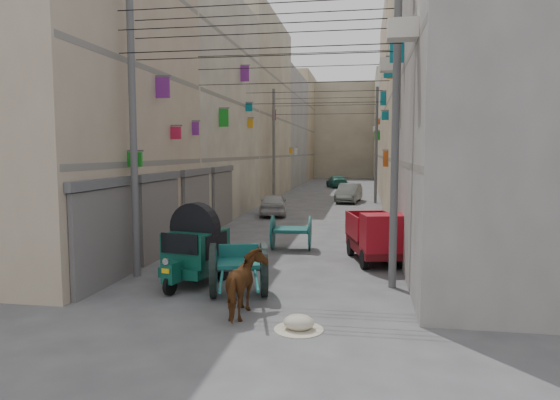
% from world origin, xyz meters
% --- Properties ---
extents(ground, '(140.00, 140.00, 0.00)m').
position_xyz_m(ground, '(0.00, 0.00, 0.00)').
color(ground, '#454547').
rests_on(ground, ground).
extents(building_row_left, '(8.00, 62.00, 14.00)m').
position_xyz_m(building_row_left, '(-8.00, 34.13, 6.46)').
color(building_row_left, tan).
rests_on(building_row_left, ground).
extents(building_row_right, '(8.00, 62.00, 14.00)m').
position_xyz_m(building_row_right, '(8.00, 34.13, 6.46)').
color(building_row_right, gray).
rests_on(building_row_right, ground).
extents(end_cap_building, '(22.00, 10.00, 13.00)m').
position_xyz_m(end_cap_building, '(0.00, 66.00, 6.50)').
color(end_cap_building, '#B5A98E').
rests_on(end_cap_building, ground).
extents(shutters_left, '(0.18, 14.40, 2.88)m').
position_xyz_m(shutters_left, '(-3.92, 10.38, 1.49)').
color(shutters_left, '#504F55').
rests_on(shutters_left, ground).
extents(signboards, '(8.22, 40.52, 5.67)m').
position_xyz_m(signboards, '(-0.01, 21.66, 3.43)').
color(signboards, '#C55217').
rests_on(signboards, ground).
extents(ac_units, '(0.70, 6.55, 3.35)m').
position_xyz_m(ac_units, '(3.65, 7.67, 7.43)').
color(ac_units, beige).
rests_on(ac_units, ground).
extents(utility_poles, '(7.40, 22.20, 8.00)m').
position_xyz_m(utility_poles, '(0.00, 17.00, 4.00)').
color(utility_poles, '#535456').
rests_on(utility_poles, ground).
extents(overhead_cables, '(7.40, 22.52, 1.12)m').
position_xyz_m(overhead_cables, '(0.00, 14.40, 6.77)').
color(overhead_cables, black).
rests_on(overhead_cables, ground).
extents(auto_rickshaw, '(1.69, 2.47, 1.68)m').
position_xyz_m(auto_rickshaw, '(-1.65, 5.49, 0.99)').
color(auto_rickshaw, black).
rests_on(auto_rickshaw, ground).
extents(tonga_cart, '(1.82, 3.16, 1.34)m').
position_xyz_m(tonga_cart, '(-0.19, 4.49, 0.70)').
color(tonga_cart, black).
rests_on(tonga_cart, ground).
extents(mini_truck, '(2.00, 3.23, 1.69)m').
position_xyz_m(mini_truck, '(3.28, 8.70, 0.81)').
color(mini_truck, black).
rests_on(mini_truck, ground).
extents(second_cart, '(1.50, 1.34, 1.26)m').
position_xyz_m(second_cart, '(0.23, 10.58, 0.67)').
color(second_cart, '#12504C').
rests_on(second_cart, ground).
extents(feed_sack, '(0.63, 0.50, 0.31)m').
position_xyz_m(feed_sack, '(1.58, 2.43, 0.16)').
color(feed_sack, beige).
rests_on(feed_sack, ground).
extents(horse, '(0.81, 1.67, 1.39)m').
position_xyz_m(horse, '(0.33, 3.14, 0.69)').
color(horse, maroon).
rests_on(horse, ground).
extents(distant_car_white, '(2.07, 3.85, 1.25)m').
position_xyz_m(distant_car_white, '(-2.24, 20.27, 0.62)').
color(distant_car_white, '#B4B4B4').
rests_on(distant_car_white, ground).
extents(distant_car_grey, '(1.90, 4.15, 1.32)m').
position_xyz_m(distant_car_grey, '(1.75, 28.31, 0.66)').
color(distant_car_grey, '#4E524F').
rests_on(distant_car_grey, ground).
extents(distant_car_green, '(2.58, 4.35, 1.18)m').
position_xyz_m(distant_car_green, '(0.11, 42.95, 0.59)').
color(distant_car_green, '#205E50').
rests_on(distant_car_green, ground).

